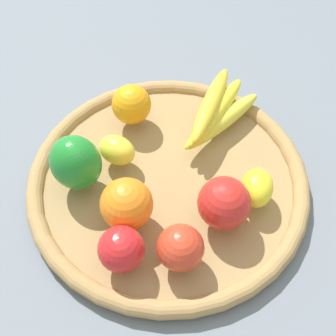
% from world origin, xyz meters
% --- Properties ---
extents(ground_plane, '(2.40, 2.40, 0.00)m').
position_xyz_m(ground_plane, '(0.00, 0.00, 0.00)').
color(ground_plane, slate).
rests_on(ground_plane, ground).
extents(basket, '(0.46, 0.46, 0.03)m').
position_xyz_m(basket, '(0.00, 0.00, 0.02)').
color(basket, '#A08151').
rests_on(basket, ground_plane).
extents(lemon_0, '(0.07, 0.08, 0.05)m').
position_xyz_m(lemon_0, '(-0.03, -0.09, 0.06)').
color(lemon_0, yellow).
rests_on(lemon_0, basket).
extents(apple_1, '(0.08, 0.08, 0.08)m').
position_xyz_m(apple_1, '(0.07, 0.09, 0.07)').
color(apple_1, red).
rests_on(apple_1, basket).
extents(banana_bunch, '(0.18, 0.15, 0.06)m').
position_xyz_m(banana_bunch, '(-0.12, 0.08, 0.06)').
color(banana_bunch, yellow).
rests_on(banana_bunch, basket).
extents(orange_0, '(0.11, 0.11, 0.08)m').
position_xyz_m(orange_0, '(0.08, -0.06, 0.07)').
color(orange_0, orange).
rests_on(orange_0, basket).
extents(lemon_1, '(0.07, 0.06, 0.05)m').
position_xyz_m(lemon_1, '(0.03, 0.14, 0.06)').
color(lemon_1, yellow).
rests_on(lemon_1, basket).
extents(apple_0, '(0.07, 0.07, 0.07)m').
position_xyz_m(apple_0, '(0.15, 0.02, 0.07)').
color(apple_0, red).
rests_on(apple_0, basket).
extents(orange_1, '(0.07, 0.07, 0.07)m').
position_xyz_m(orange_1, '(-0.12, -0.07, 0.07)').
color(orange_1, orange).
rests_on(orange_1, basket).
extents(bell_pepper, '(0.10, 0.11, 0.09)m').
position_xyz_m(bell_pepper, '(0.02, -0.14, 0.08)').
color(bell_pepper, '#1F862C').
rests_on(bell_pepper, basket).
extents(apple_2, '(0.09, 0.09, 0.07)m').
position_xyz_m(apple_2, '(0.15, -0.06, 0.07)').
color(apple_2, red).
rests_on(apple_2, basket).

